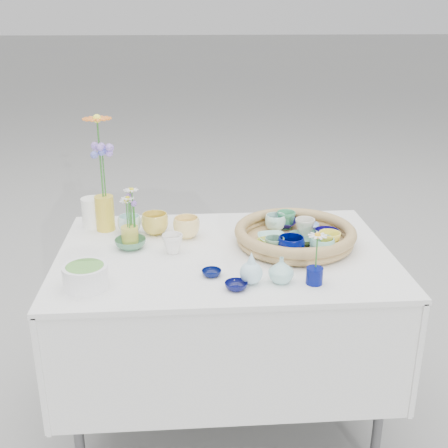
{
  "coord_description": "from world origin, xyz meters",
  "views": [
    {
      "loc": [
        -0.14,
        -1.95,
        1.62
      ],
      "look_at": [
        0.0,
        0.02,
        0.87
      ],
      "focal_mm": 45.0,
      "sensor_mm": 36.0,
      "label": 1
    }
  ],
  "objects": [
    {
      "name": "loose_ceramic_6",
      "position": [
        0.02,
        -0.31,
        0.78
      ],
      "size": [
        0.1,
        0.1,
        0.02
      ],
      "primitive_type": "imported",
      "rotation": [
        0.0,
        0.0,
        0.35
      ],
      "color": "#080B42",
      "rests_on": "display_table"
    },
    {
      "name": "white_pitcher",
      "position": [
        -0.53,
        0.3,
        0.83
      ],
      "size": [
        0.15,
        0.11,
        0.13
      ],
      "primitive_type": null,
      "rotation": [
        0.0,
        0.0,
        -0.16
      ],
      "color": "white",
      "rests_on": "display_table"
    },
    {
      "name": "gerbera",
      "position": [
        -0.48,
        0.26,
        1.07
      ],
      "size": [
        0.15,
        0.15,
        0.34
      ],
      "primitive_type": null,
      "rotation": [
        0.0,
        0.0,
        0.13
      ],
      "color": "orange",
      "rests_on": "tall_vase_yellow"
    },
    {
      "name": "daisy_posy",
      "position": [
        -0.36,
        0.11,
        0.91
      ],
      "size": [
        0.08,
        0.08,
        0.15
      ],
      "primitive_type": null,
      "rotation": [
        0.0,
        0.0,
        -0.01
      ],
      "color": "white",
      "rests_on": "daisy_cup"
    },
    {
      "name": "tray_ceramic_7",
      "position": [
        0.33,
        0.09,
        0.82
      ],
      "size": [
        0.1,
        0.1,
        0.07
      ],
      "primitive_type": "imported",
      "rotation": [
        0.0,
        0.0,
        -0.26
      ],
      "color": "silver",
      "rests_on": "wicker_tray"
    },
    {
      "name": "tray_ceramic_8",
      "position": [
        0.36,
        0.15,
        0.8
      ],
      "size": [
        0.09,
        0.09,
        0.03
      ],
      "primitive_type": "imported",
      "rotation": [
        0.0,
        0.0,
        0.04
      ],
      "color": "#94B3EE",
      "rests_on": "wicker_tray"
    },
    {
      "name": "tray_ceramic_6",
      "position": [
        0.22,
        0.16,
        0.82
      ],
      "size": [
        0.11,
        0.11,
        0.07
      ],
      "primitive_type": "imported",
      "rotation": [
        0.0,
        0.0,
        -0.36
      ],
      "color": "#CAFAEB",
      "rests_on": "wicker_tray"
    },
    {
      "name": "bud_vase_paleblue",
      "position": [
        0.07,
        -0.27,
        0.82
      ],
      "size": [
        0.08,
        0.08,
        0.12
      ],
      "primitive_type": null,
      "rotation": [
        0.0,
        0.0,
        0.05
      ],
      "color": "silver",
      "rests_on": "display_table"
    },
    {
      "name": "bud_vase_cobalt",
      "position": [
        0.28,
        -0.29,
        0.79
      ],
      "size": [
        0.06,
        0.06,
        0.06
      ],
      "primitive_type": "cylinder",
      "rotation": [
        0.0,
        0.0,
        -0.05
      ],
      "color": "#030B5C",
      "rests_on": "display_table"
    },
    {
      "name": "loose_ceramic_2",
      "position": [
        -0.36,
        0.06,
        0.78
      ],
      "size": [
        0.14,
        0.14,
        0.04
      ],
      "primitive_type": "imported",
      "rotation": [
        0.0,
        0.0,
        -0.23
      ],
      "color": "#427553",
      "rests_on": "display_table"
    },
    {
      "name": "daisy_cup",
      "position": [
        -0.36,
        0.1,
        0.8
      ],
      "size": [
        0.09,
        0.09,
        0.07
      ],
      "primitive_type": "cylinder",
      "rotation": [
        0.0,
        0.0,
        -0.33
      ],
      "color": "#D2C549",
      "rests_on": "display_table"
    },
    {
      "name": "tray_ceramic_4",
      "position": [
        0.18,
        -0.08,
        0.82
      ],
      "size": [
        0.07,
        0.07,
        0.07
      ],
      "primitive_type": "imported",
      "rotation": [
        0.0,
        0.0,
        0.01
      ],
      "color": "slate",
      "rests_on": "wicker_tray"
    },
    {
      "name": "loose_ceramic_3",
      "position": [
        -0.2,
        0.0,
        0.8
      ],
      "size": [
        0.08,
        0.08,
        0.07
      ],
      "primitive_type": "imported",
      "rotation": [
        0.0,
        0.0,
        0.05
      ],
      "color": "white",
      "rests_on": "display_table"
    },
    {
      "name": "tray_ceramic_1",
      "position": [
        0.41,
        0.07,
        0.8
      ],
      "size": [
        0.13,
        0.13,
        0.03
      ],
      "primitive_type": "imported",
      "rotation": [
        0.0,
        0.0,
        -0.37
      ],
      "color": "#0C0650",
      "rests_on": "wicker_tray"
    },
    {
      "name": "tray_ceramic_5",
      "position": [
        0.19,
        0.04,
        0.8
      ],
      "size": [
        0.12,
        0.12,
        0.03
      ],
      "primitive_type": "imported",
      "rotation": [
        0.0,
        0.0,
        0.08
      ],
      "color": "#9EE3D5",
      "rests_on": "wicker_tray"
    },
    {
      "name": "loose_ceramic_0",
      "position": [
        -0.27,
        0.21,
        0.81
      ],
      "size": [
        0.13,
        0.13,
        0.09
      ],
      "primitive_type": "imported",
      "rotation": [
        0.0,
        0.0,
        0.23
      ],
      "color": "gold",
      "rests_on": "display_table"
    },
    {
      "name": "tray_ceramic_0",
      "position": [
        0.25,
        0.2,
        0.8
      ],
      "size": [
        0.15,
        0.15,
        0.03
      ],
      "primitive_type": "imported",
      "rotation": [
        0.0,
        0.0,
        -0.27
      ],
      "color": "#0D0940",
      "rests_on": "wicker_tray"
    },
    {
      "name": "display_table",
      "position": [
        0.0,
        0.0,
        0.0
      ],
      "size": [
        1.26,
        0.86,
        0.77
      ],
      "primitive_type": null,
      "color": "white",
      "rests_on": "ground"
    },
    {
      "name": "wicker_tray",
      "position": [
        0.28,
        0.05,
        0.8
      ],
      "size": [
        0.47,
        0.47,
        0.08
      ],
      "primitive_type": null,
      "color": "olive",
      "rests_on": "display_table"
    },
    {
      "name": "tray_ceramic_3",
      "position": [
        0.32,
        0.03,
        0.8
      ],
      "size": [
        0.15,
        0.15,
        0.03
      ],
      "primitive_type": "imported",
      "rotation": [
        0.0,
        0.0,
        0.17
      ],
      "color": "#437560",
      "rests_on": "wicker_tray"
    },
    {
      "name": "tray_ceramic_2",
      "position": [
        0.39,
        -0.07,
        0.82
      ],
      "size": [
        0.1,
        0.1,
        0.08
      ],
      "primitive_type": "imported",
      "rotation": [
        0.0,
        0.0,
        -0.32
      ],
      "color": "#FCE643",
      "rests_on": "wicker_tray"
    },
    {
      "name": "fluted_bowl",
      "position": [
        -0.48,
        -0.26,
        0.8
      ],
      "size": [
        0.15,
        0.15,
        0.08
      ],
      "primitive_type": null,
      "rotation": [
        0.0,
        0.0,
        0.03
      ],
      "color": "white",
      "rests_on": "display_table"
    },
    {
      "name": "hydrangea",
      "position": [
        -0.47,
        0.27,
        1.01
      ],
      "size": [
        0.1,
        0.1,
        0.27
      ],
      "primitive_type": null,
      "rotation": [
        0.0,
        0.0,
        0.41
      ],
      "color": "#626ACE",
      "rests_on": "tall_vase_yellow"
    },
    {
      "name": "tray_ceramic_10",
      "position": [
        0.17,
        -0.02,
        0.8
      ],
      "size": [
        0.12,
        0.12,
        0.03
      ],
      "primitive_type": "imported",
      "rotation": [
        0.0,
        0.0,
        0.22
      ],
      "color": "#ECE155",
      "rests_on": "wicker_tray"
    },
    {
      "name": "loose_ceramic_1",
      "position": [
        -0.14,
        0.16,
        0.81
      ],
      "size": [
        0.11,
        0.11,
        0.08
      ],
      "primitive_type": "imported",
      "rotation": [
        0.0,
        0.0,
        -0.04
      ],
      "color": "#FFDD85",
      "rests_on": "display_table"
    },
    {
      "name": "bud_vase_seafoam",
      "position": [
        0.17,
        -0.27,
        0.81
      ],
      "size": [
        0.1,
        0.1,
        0.09
      ],
      "primitive_type": "imported",
      "rotation": [
        0.0,
        0.0,
        0.14
      ],
      "color": "#98CDC7",
      "rests_on": "display_table"
    },
    {
      "name": "loose_ceramic_5",
      "position": [
        -0.38,
        0.22,
        0.8
      ],
      "size": [
        0.11,
        0.11,
        0.07
      ],
      "primitive_type": "imported",
      "rotation": [
        0.0,
        0.0,
        -0.21
      ],
      "color": "silver",
      "rests_on": "display_table"
    },
    {
      "name": "tray_ceramic_12",
      "position": [
        0.27,
        0.18,
        0.82
      ],
      "size": [
        0.1,
        0.1,
        0.07
      ],
      "primitive_type": "imported",
      "rotation": [
        0.0,
        0.0,
        0.41
      ],
      "color": "#3D9464",
      "rests_on": "wicker_tray"
    },
    {
      "name": "tray_ceramic_11",
      "position": [
        0.35,
        -0.11,
        0.82
      ],
      "size": [
        0.1,
        0.1,
        0.07
      ],
      "primitive_type": "imported",
      "rotation": [
        0.0,
        0.0,
        0.06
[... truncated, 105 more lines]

